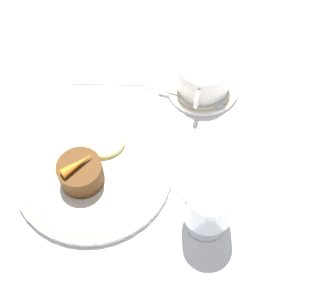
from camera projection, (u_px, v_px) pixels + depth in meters
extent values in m
plane|color=white|center=(126.00, 168.00, 0.78)|extent=(3.00, 3.00, 0.00)
cylinder|color=white|center=(94.00, 170.00, 0.77)|extent=(0.26, 0.26, 0.01)
torus|color=tan|center=(93.00, 168.00, 0.77)|extent=(0.25, 0.25, 0.00)
cylinder|color=white|center=(203.00, 86.00, 0.87)|extent=(0.14, 0.14, 0.01)
torus|color=tan|center=(203.00, 84.00, 0.87)|extent=(0.13, 0.13, 0.00)
cylinder|color=white|center=(204.00, 75.00, 0.84)|extent=(0.10, 0.10, 0.06)
cylinder|color=#9E7A4C|center=(204.00, 73.00, 0.83)|extent=(0.08, 0.08, 0.05)
torus|color=white|center=(197.00, 99.00, 0.80)|extent=(0.03, 0.01, 0.04)
cube|color=silver|center=(185.00, 96.00, 0.85)|extent=(0.01, 0.10, 0.00)
ellipsoid|color=silver|center=(218.00, 105.00, 0.84)|extent=(0.02, 0.02, 0.00)
cylinder|color=silver|center=(206.00, 222.00, 0.73)|extent=(0.06, 0.06, 0.01)
cylinder|color=silver|center=(207.00, 216.00, 0.71)|extent=(0.01, 0.01, 0.04)
cylinder|color=silver|center=(209.00, 201.00, 0.67)|extent=(0.08, 0.08, 0.07)
cylinder|color=maroon|center=(208.00, 206.00, 0.68)|extent=(0.07, 0.07, 0.04)
cube|color=silver|center=(110.00, 83.00, 0.88)|extent=(0.04, 0.14, 0.01)
cube|color=silver|center=(160.00, 84.00, 0.87)|extent=(0.03, 0.05, 0.01)
cylinder|color=#563314|center=(81.00, 173.00, 0.74)|extent=(0.07, 0.07, 0.04)
cone|color=orange|center=(78.00, 164.00, 0.71)|extent=(0.05, 0.05, 0.01)
cylinder|color=#EFE075|center=(104.00, 138.00, 0.79)|extent=(0.08, 0.08, 0.01)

